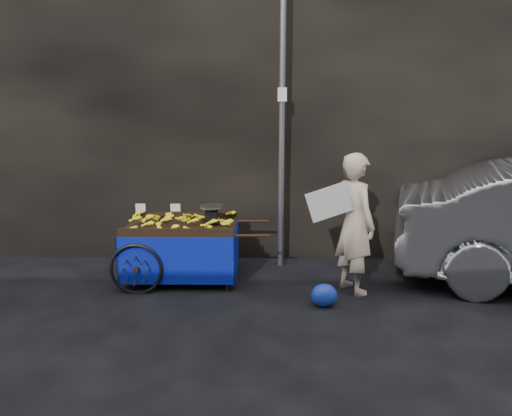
{
  "coord_description": "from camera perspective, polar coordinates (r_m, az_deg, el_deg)",
  "views": [
    {
      "loc": [
        0.06,
        -5.53,
        2.42
      ],
      "look_at": [
        -0.04,
        0.5,
        1.03
      ],
      "focal_mm": 35.0,
      "sensor_mm": 36.0,
      "label": 1
    }
  ],
  "objects": [
    {
      "name": "ground",
      "position": [
        6.04,
        0.28,
        -10.62
      ],
      "size": [
        80.0,
        80.0,
        0.0
      ],
      "primitive_type": "plane",
      "color": "black",
      "rests_on": "ground"
    },
    {
      "name": "building_wall",
      "position": [
        8.14,
        3.35,
        13.56
      ],
      "size": [
        13.5,
        2.0,
        5.0
      ],
      "color": "black",
      "rests_on": "ground"
    },
    {
      "name": "street_pole",
      "position": [
        6.85,
        2.97,
        9.54
      ],
      "size": [
        0.12,
        0.1,
        4.0
      ],
      "color": "slate",
      "rests_on": "ground"
    },
    {
      "name": "banana_cart",
      "position": [
        6.58,
        -8.97,
        -2.65
      ],
      "size": [
        1.98,
        1.01,
        1.07
      ],
      "rotation": [
        0.0,
        0.0,
        0.01
      ],
      "color": "black",
      "rests_on": "ground"
    },
    {
      "name": "vendor",
      "position": [
        6.19,
        11.19,
        -1.74
      ],
      "size": [
        0.97,
        0.75,
        1.74
      ],
      "rotation": [
        0.0,
        0.0,
        2.07
      ],
      "color": "tan",
      "rests_on": "ground"
    },
    {
      "name": "plastic_bag",
      "position": [
        5.9,
        7.8,
        -9.86
      ],
      "size": [
        0.3,
        0.24,
        0.27
      ],
      "primitive_type": "ellipsoid",
      "color": "#1834B9",
      "rests_on": "ground"
    }
  ]
}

